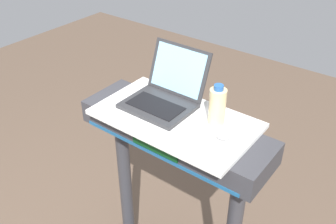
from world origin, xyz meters
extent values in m
cylinder|color=#38383D|center=(-0.34, 0.70, 0.62)|extent=(0.07, 0.07, 0.93)
cube|color=#38383D|center=(0.00, 0.70, 1.14)|extent=(0.90, 0.28, 0.11)
cube|color=#0C3F19|center=(0.00, 0.56, 1.14)|extent=(0.24, 0.01, 0.06)
cube|color=#1E598C|center=(0.00, 0.56, 1.09)|extent=(0.81, 0.00, 0.02)
cube|color=white|center=(0.00, 0.70, 1.20)|extent=(0.70, 0.40, 0.02)
cube|color=#2D2D30|center=(-0.10, 0.71, 1.22)|extent=(0.30, 0.23, 0.02)
cube|color=black|center=(-0.10, 0.70, 1.23)|extent=(0.25, 0.13, 0.00)
cube|color=#2D2D30|center=(-0.10, 0.87, 1.34)|extent=(0.30, 0.09, 0.22)
cube|color=#8CCCF2|center=(-0.10, 0.86, 1.34)|extent=(0.27, 0.07, 0.19)
ellipsoid|color=#B2B2B7|center=(0.26, 0.71, 1.23)|extent=(0.10, 0.12, 0.03)
cylinder|color=beige|center=(0.16, 0.77, 1.29)|extent=(0.07, 0.07, 0.16)
cylinder|color=#2659A5|center=(0.16, 0.77, 1.38)|extent=(0.04, 0.04, 0.02)
camera|label=1|loc=(0.81, -0.42, 2.14)|focal=40.92mm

